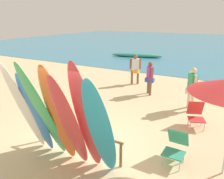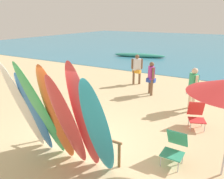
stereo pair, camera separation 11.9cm
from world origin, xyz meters
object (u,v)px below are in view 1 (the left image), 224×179
at_px(surfboard_orange_3, 59,117).
at_px(surfboard_teal_6, 101,131).
at_px(surfboard_white_0, 24,109).
at_px(beach_chair_blue, 196,114).
at_px(distant_boat, 137,55).
at_px(surfboard_rack, 78,135).
at_px(beach_chair_red, 176,145).
at_px(surfboard_red_5, 86,121).
at_px(beachgoer_photographing, 135,67).
at_px(beachgoer_strolling, 192,86).
at_px(surfboard_blue_1, 36,115).
at_px(beachgoer_near_rack, 150,76).
at_px(surfboard_red_4, 70,125).
at_px(surfboard_green_2, 43,113).

xyz_separation_m(surfboard_orange_3, surfboard_teal_6, (1.12, -0.01, -0.05)).
bearing_deg(surfboard_white_0, surfboard_teal_6, 5.41).
xyz_separation_m(beach_chair_blue, distant_boat, (-7.02, 11.52, -0.26)).
distance_m(surfboard_rack, beach_chair_red, 2.48).
xyz_separation_m(surfboard_red_5, distant_boat, (-5.35, 15.25, -1.19)).
xyz_separation_m(beachgoer_photographing, beachgoer_strolling, (3.29, -2.15, 0.04)).
xyz_separation_m(surfboard_blue_1, beach_chair_blue, (3.19, 3.73, -0.72)).
distance_m(surfboard_red_5, beachgoer_near_rack, 6.11).
distance_m(beachgoer_photographing, beach_chair_red, 6.82).
bearing_deg(surfboard_white_0, beachgoer_near_rack, 85.72).
distance_m(surfboard_rack, surfboard_teal_6, 1.49).
height_order(surfboard_red_4, beachgoer_photographing, surfboard_red_4).
bearing_deg(beachgoer_photographing, surfboard_teal_6, -103.17).
height_order(beachgoer_photographing, beachgoer_near_rack, beachgoer_photographing).
distance_m(surfboard_red_5, beach_chair_blue, 4.19).
xyz_separation_m(beachgoer_photographing, distant_boat, (-3.31, 7.98, -0.75)).
height_order(beachgoer_near_rack, beach_chair_red, beachgoer_near_rack).
relative_size(surfboard_red_5, surfboard_teal_6, 1.08).
height_order(beachgoer_photographing, distant_boat, beachgoer_photographing).
bearing_deg(surfboard_red_4, beachgoer_strolling, 73.25).
bearing_deg(beachgoer_near_rack, surfboard_orange_3, 142.40).
xyz_separation_m(surfboard_blue_1, distant_boat, (-3.84, 15.25, -0.98)).
bearing_deg(beachgoer_strolling, distant_boat, 1.04).
height_order(surfboard_orange_3, beach_chair_blue, surfboard_orange_3).
bearing_deg(surfboard_red_4, surfboard_rack, 117.33).
xyz_separation_m(surfboard_orange_3, beachgoer_near_rack, (-0.05, 6.08, -0.41)).
distance_m(surfboard_blue_1, surfboard_teal_6, 1.91).
height_order(surfboard_blue_1, surfboard_red_5, surfboard_red_5).
relative_size(surfboard_green_2, beach_chair_red, 3.54).
distance_m(beachgoer_near_rack, beach_chair_blue, 3.39).
bearing_deg(surfboard_red_4, surfboard_red_5, 17.53).
distance_m(surfboard_white_0, beach_chair_blue, 5.23).
relative_size(surfboard_red_5, distant_boat, 0.60).
xyz_separation_m(surfboard_white_0, surfboard_blue_1, (0.33, 0.04, -0.11)).
bearing_deg(beachgoer_strolling, surfboard_teal_6, 138.63).
bearing_deg(surfboard_white_0, beachgoer_strolling, 64.85).
bearing_deg(beach_chair_red, surfboard_white_0, -154.35).
relative_size(surfboard_green_2, surfboard_red_4, 1.08).
bearing_deg(surfboard_teal_6, surfboard_rack, 144.69).
relative_size(surfboard_blue_1, surfboard_green_2, 0.85).
bearing_deg(surfboard_orange_3, beachgoer_strolling, 65.36).
xyz_separation_m(surfboard_orange_3, beach_chair_blue, (2.40, 3.78, -0.86)).
bearing_deg(surfboard_green_2, surfboard_red_5, 10.78).
bearing_deg(distant_boat, surfboard_red_5, -70.66).
relative_size(surfboard_orange_3, beachgoer_photographing, 1.69).
xyz_separation_m(surfboard_green_2, beachgoer_photographing, (-0.90, 7.37, -0.39)).
distance_m(beachgoer_photographing, beach_chair_blue, 5.16).
distance_m(surfboard_green_2, beach_chair_blue, 4.84).
bearing_deg(beachgoer_near_rack, beach_chair_blue, -171.32).
xyz_separation_m(surfboard_red_4, beachgoer_strolling, (1.60, 5.24, -0.27)).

